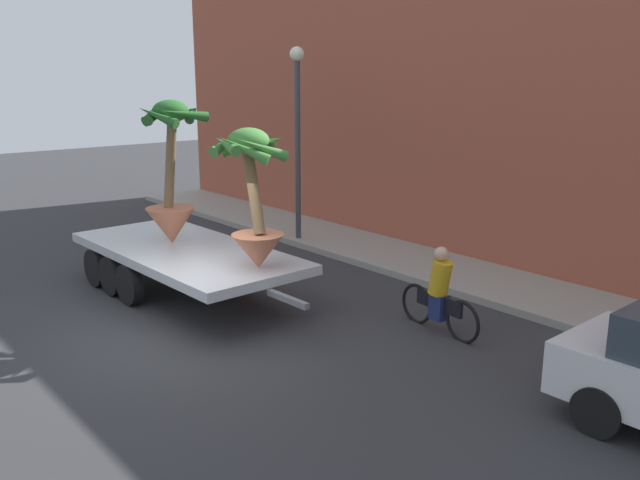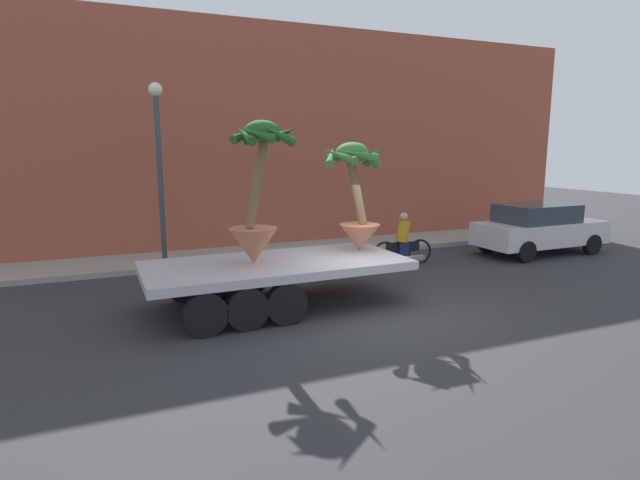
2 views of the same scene
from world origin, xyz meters
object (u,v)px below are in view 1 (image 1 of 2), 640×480
object	(u,v)px
potted_palm_rear	(171,185)
potted_palm_middle	(254,199)
cyclist	(440,294)
flatbed_trailer	(180,256)
street_lamp	(297,119)

from	to	relation	value
potted_palm_rear	potted_palm_middle	size ratio (longest dim) A/B	1.17
potted_palm_rear	cyclist	xyz separation A→B (m)	(4.95, 2.36, -1.53)
flatbed_trailer	potted_palm_middle	bearing A→B (deg)	7.34
flatbed_trailer	street_lamp	xyz separation A→B (m)	(-1.58, 4.30, 2.47)
potted_palm_middle	street_lamp	size ratio (longest dim) A/B	0.51
flatbed_trailer	potted_palm_middle	distance (m)	2.68
potted_palm_rear	cyclist	distance (m)	5.69
potted_palm_middle	flatbed_trailer	bearing A→B (deg)	-172.66
flatbed_trailer	street_lamp	size ratio (longest dim) A/B	1.34
cyclist	potted_palm_rear	bearing A→B (deg)	-154.47
potted_palm_rear	cyclist	size ratio (longest dim) A/B	1.56
cyclist	potted_palm_middle	bearing A→B (deg)	-141.19
potted_palm_middle	street_lamp	bearing A→B (deg)	133.66
cyclist	street_lamp	xyz separation A→B (m)	(-6.37, 1.96, 2.56)
street_lamp	flatbed_trailer	bearing A→B (deg)	-69.76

